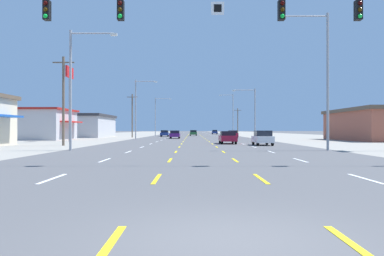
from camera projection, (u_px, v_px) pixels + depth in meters
ground_plane at (194, 138)px, 71.60m from camera, size 572.00×572.00×0.00m
lot_apron_left at (64, 138)px, 71.53m from camera, size 28.00×440.00×0.01m
lot_apron_right at (323, 138)px, 71.68m from camera, size 28.00×440.00×0.01m
lane_markings at (193, 135)px, 110.10m from camera, size 10.64×227.60×0.01m
signal_span_wire at (202, 54)px, 17.55m from camera, size 24.84×0.53×8.79m
hatchback_far_right_nearest at (261, 138)px, 39.16m from camera, size 1.72×3.90×1.54m
sedan_inner_right_near at (226, 137)px, 43.39m from camera, size 1.80×4.50×1.46m
sedan_inner_left_mid at (174, 134)px, 68.12m from camera, size 1.80×4.50×1.46m
sedan_far_right_midfar at (231, 134)px, 70.92m from camera, size 1.80×4.50×1.46m
sedan_far_left_far at (164, 133)px, 85.69m from camera, size 1.80×4.50×1.46m
sedan_center_turn_farther at (192, 133)px, 96.62m from camera, size 1.80×4.50×1.46m
sedan_far_right_farthest at (213, 132)px, 127.66m from camera, size 1.80×4.50×1.46m
storefront_left_row_1 at (37, 124)px, 60.42m from camera, size 11.06×10.78×4.95m
storefront_left_row_2 at (86, 126)px, 80.89m from camera, size 9.27×17.27×4.83m
storefront_right_row_1 at (369, 124)px, 56.15m from camera, size 8.72×17.97×4.77m
pole_sign_left_row_1 at (68, 84)px, 50.83m from camera, size 0.24×2.69×10.15m
streetlight_left_row_0 at (74, 81)px, 29.55m from camera, size 3.77×0.26×9.50m
streetlight_right_row_0 at (322, 72)px, 29.61m from camera, size 3.91×0.26×10.86m
streetlight_left_row_1 at (137, 105)px, 63.74m from camera, size 3.74×0.26×10.09m
streetlight_right_row_1 at (251, 110)px, 63.79m from camera, size 3.99×0.26×8.61m
streetlight_left_row_2 at (156, 114)px, 97.92m from camera, size 4.31×0.26×9.94m
streetlight_right_row_2 at (231, 112)px, 97.98m from camera, size 3.65×0.26×10.90m
utility_pole_left_row_0 at (62, 99)px, 38.24m from camera, size 2.20×0.26×9.10m
utility_pole_left_row_1 at (131, 115)px, 77.19m from camera, size 2.20×0.26×8.92m
utility_pole_right_row_2 at (237, 121)px, 114.12m from camera, size 2.20×0.26×8.07m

